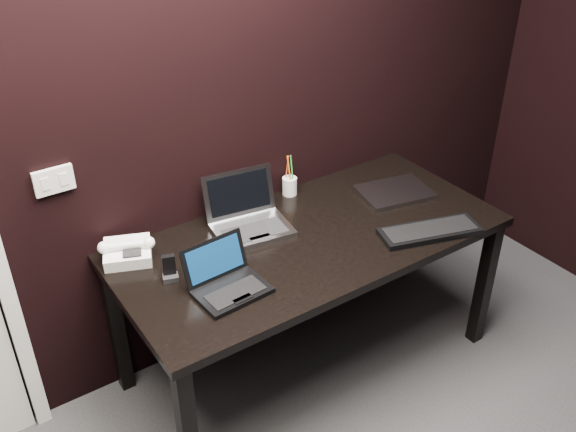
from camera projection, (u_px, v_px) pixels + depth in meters
wall_back at (196, 100)px, 2.62m from camera, size 4.00×0.00×4.00m
wall_switch at (54, 181)px, 2.41m from camera, size 0.15×0.02×0.10m
desk at (310, 250)px, 2.82m from camera, size 1.70×0.80×0.74m
netbook at (227, 282)px, 2.44m from camera, size 0.28×0.26×0.17m
silver_laptop at (249, 220)px, 2.81m from camera, size 0.37×0.34×0.23m
ext_keyboard at (430, 231)px, 2.78m from camera, size 0.47×0.28×0.03m
closed_laptop at (395, 192)px, 3.07m from camera, size 0.38×0.30×0.02m
desk_phone at (128, 252)px, 2.60m from camera, size 0.24×0.23×0.11m
mobile_phone at (170, 270)px, 2.50m from camera, size 0.07×0.07×0.11m
pen_cup at (290, 185)px, 3.06m from camera, size 0.09×0.09×0.21m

